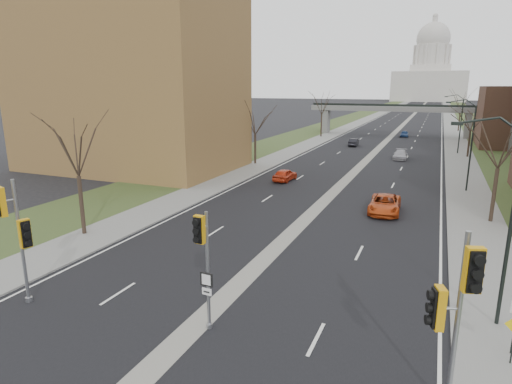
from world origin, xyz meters
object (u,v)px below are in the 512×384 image
Objects in this scene: signal_pole_median at (203,251)px; car_left_far at (354,142)px; car_right_far at (404,134)px; car_right_near at (385,204)px; signal_pole_right at (455,301)px; car_right_mid at (400,155)px; car_left_near at (285,175)px; signal_pole_left at (15,226)px.

signal_pole_median is 1.30× the size of car_left_far.
car_right_far is (1.95, 77.95, -2.93)m from signal_pole_median.
car_right_far is at bearing 90.20° from car_right_near.
signal_pole_right is 1.35× the size of car_right_mid.
car_left_far is at bearing 84.25° from signal_pole_right.
car_left_far is 19.14m from car_right_far.
car_right_near is at bearing 100.59° from car_left_far.
car_right_mid is at bearing -113.36° from car_left_near.
signal_pole_right is 63.07m from car_left_far.
signal_pole_median reaches higher than car_left_far.
car_left_near is at bearing 83.64° from car_left_far.
car_left_far is (-14.05, 61.40, -3.26)m from signal_pole_right.
car_right_mid is (8.60, -11.30, -0.01)m from car_left_far.
car_right_near is 1.16× the size of car_right_mid.
car_left_far is 40.49m from car_right_near.
car_left_far is 0.77× the size of car_right_near.
car_right_near reaches higher than car_right_mid.
car_left_near is (-6.63, 29.06, -2.90)m from signal_pole_median.
car_right_near reaches higher than car_left_near.
signal_pole_median is 1.16× the size of car_right_mid.
signal_pole_median reaches higher than car_left_near.
car_left_near is 1.00× the size of car_left_far.
car_left_far is at bearing 101.31° from car_right_near.
car_right_far is (8.58, 48.88, -0.03)m from car_left_near.
car_right_near is at bearing 148.10° from car_left_near.
car_left_near is at bearing 106.13° from signal_pole_median.
car_right_near is (4.75, 20.81, -2.86)m from signal_pole_median.
car_right_near reaches higher than car_left_far.
car_left_near is 31.09m from car_left_far.
signal_pole_median is at bearing -92.80° from car_right_far.
signal_pole_median is at bearing 153.26° from signal_pole_right.
car_right_near is (-4.32, 22.10, -3.19)m from signal_pole_right.
car_left_near reaches higher than car_right_far.
signal_pole_right is (9.06, -1.29, 0.34)m from signal_pole_median.
signal_pole_right is at bearing -4.83° from signal_pole_median.
signal_pole_left reaches higher than car_right_mid.
car_left_near is (2.19, 30.39, -3.22)m from signal_pole_left.
car_right_near is at bearing 75.20° from signal_pole_left.
signal_pole_left is 1.16× the size of car_right_near.
car_left_far is at bearing 126.01° from car_right_mid.
car_left_far is (3.83, 61.44, -3.24)m from signal_pole_left.
car_right_mid is at bearing 89.04° from signal_pole_median.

